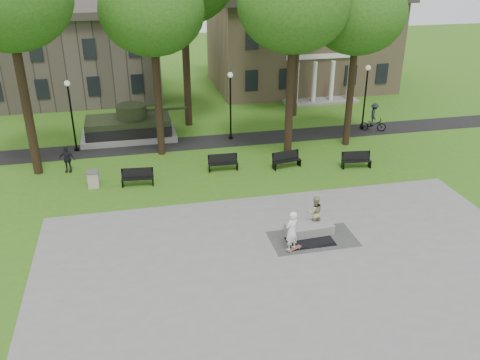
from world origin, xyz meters
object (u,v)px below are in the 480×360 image
object	(u,v)px
cyclist	(374,120)
trash_bin	(94,179)
skateboarder	(292,231)
friend_watching	(315,212)
concrete_block	(309,229)
park_bench_0	(137,177)

from	to	relation	value
cyclist	trash_bin	bearing A→B (deg)	126.44
skateboarder	friend_watching	size ratio (longest dim) A/B	1.13
concrete_block	cyclist	world-z (taller)	cyclist
skateboarder	trash_bin	bearing A→B (deg)	-74.09
concrete_block	skateboarder	bearing A→B (deg)	-137.15
concrete_block	park_bench_0	xyz separation A→B (m)	(-7.75, 7.19, 0.28)
friend_watching	cyclist	bearing A→B (deg)	-125.29
trash_bin	cyclist	bearing A→B (deg)	15.25
cyclist	trash_bin	size ratio (longest dim) A/B	2.19
concrete_block	trash_bin	xyz separation A→B (m)	(-10.17, 7.49, 0.24)
park_bench_0	trash_bin	distance (m)	2.45
friend_watching	park_bench_0	world-z (taller)	friend_watching
friend_watching	trash_bin	size ratio (longest dim) A/B	1.76
friend_watching	trash_bin	world-z (taller)	friend_watching
skateboarder	concrete_block	bearing A→B (deg)	-166.77
concrete_block	friend_watching	xyz separation A→B (m)	(0.38, 0.41, 0.62)
skateboarder	park_bench_0	size ratio (longest dim) A/B	1.04
concrete_block	trash_bin	size ratio (longest dim) A/B	2.29
cyclist	trash_bin	distance (m)	20.40
trash_bin	skateboarder	bearing A→B (deg)	-44.46
cyclist	concrete_block	bearing A→B (deg)	164.73
cyclist	skateboarder	bearing A→B (deg)	163.67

